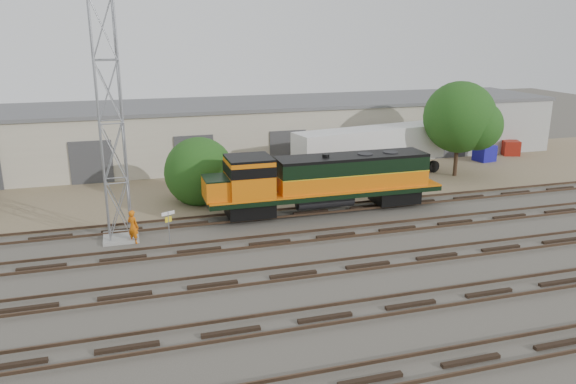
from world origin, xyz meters
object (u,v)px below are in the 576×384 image
object	(u,v)px
signal_tower	(111,127)
locomotive	(321,180)
worker	(133,227)
semi_trailer	(374,146)

from	to	relation	value
signal_tower	locomotive	bearing A→B (deg)	5.91
worker	signal_tower	bearing A→B (deg)	-5.84
locomotive	worker	size ratio (longest dim) A/B	8.11
locomotive	worker	distance (m)	12.31
signal_tower	semi_trailer	xyz separation A→B (m)	(20.03, 8.87, -4.01)
signal_tower	semi_trailer	distance (m)	22.27
locomotive	semi_trailer	distance (m)	10.48
worker	semi_trailer	bearing A→B (deg)	-109.57
signal_tower	semi_trailer	bearing A→B (deg)	23.89
locomotive	signal_tower	world-z (taller)	signal_tower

